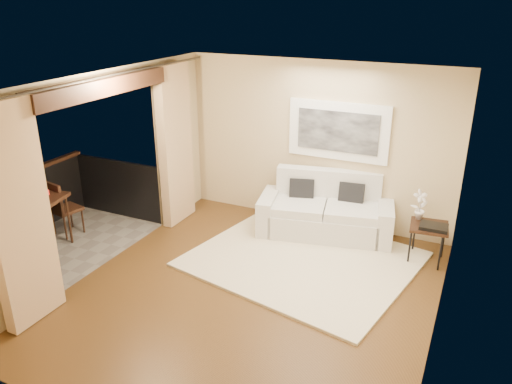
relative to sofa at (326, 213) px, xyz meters
The scene contains 17 objects.
floor 2.15m from the sofa, 98.91° to the right, with size 5.00×5.00×0.00m, color #563919.
room_shell 3.89m from the sofa, 139.58° to the right, with size 5.00×6.40×5.00m.
balcony 4.20m from the sofa, 150.05° to the right, with size 1.81×2.60×1.17m.
curtains 3.36m from the sofa, 139.35° to the right, with size 0.16×4.80×2.64m.
artwork 1.32m from the sofa, 87.53° to the left, with size 1.62×0.07×0.92m.
rug 1.05m from the sofa, 90.72° to the right, with size 2.98×2.59×0.04m, color beige.
sofa is the anchor object (origin of this frame).
side_table 1.63m from the sofa, ahead, with size 0.57×0.57×0.57m.
tray 1.72m from the sofa, 10.65° to the right, with size 0.38×0.28×0.05m, color black.
orchid 1.49m from the sofa, ahead, with size 0.24×0.16×0.45m, color white.
bistro_table 4.42m from the sofa, 148.72° to the right, with size 0.81×0.81×0.81m.
balcony_chair_far 4.21m from the sofa, 153.76° to the right, with size 0.47×0.47×0.92m.
ice_bucket 4.52m from the sofa, 150.87° to the right, with size 0.18×0.18×0.20m, color silver.
candle 4.31m from the sofa, 150.31° to the right, with size 0.06×0.06×0.07m, color red.
vase 4.56m from the sofa, 147.74° to the right, with size 0.04×0.04×0.18m, color silver.
glass_a 4.38m from the sofa, 147.31° to the right, with size 0.06×0.06×0.12m, color white.
glass_b 4.26m from the sofa, 147.48° to the right, with size 0.06×0.06×0.12m, color silver.
Camera 1 is at (2.42, -4.99, 3.64)m, focal length 35.00 mm.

